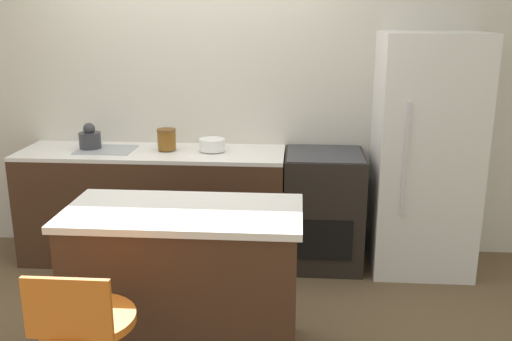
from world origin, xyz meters
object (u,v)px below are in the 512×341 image
object	(u,v)px
oven_range	(323,209)
kettle	(90,138)
refrigerator	(425,155)
mixing_bowl	(212,145)

from	to	relation	value
oven_range	kettle	world-z (taller)	kettle
refrigerator	mixing_bowl	bearing A→B (deg)	178.60
refrigerator	mixing_bowl	size ratio (longest dim) A/B	8.89
oven_range	refrigerator	xyz separation A→B (m)	(0.75, -0.01, 0.46)
mixing_bowl	refrigerator	bearing A→B (deg)	-1.40
mixing_bowl	kettle	bearing A→B (deg)	180.00
refrigerator	kettle	distance (m)	2.62
refrigerator	kettle	bearing A→B (deg)	179.13
oven_range	refrigerator	size ratio (longest dim) A/B	0.50
refrigerator	mixing_bowl	distance (m)	1.64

